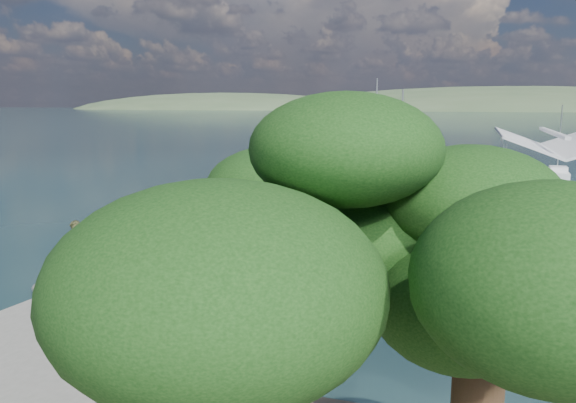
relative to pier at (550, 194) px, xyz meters
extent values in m
plane|color=#19363D|center=(-13.00, -18.77, -1.60)|extent=(1400.00, 1400.00, 0.00)
cube|color=gray|center=(-13.00, -19.77, -1.35)|extent=(10.00, 18.00, 0.50)
cube|color=#ACACA2|center=(0.00, -0.77, -0.60)|extent=(4.00, 44.00, 0.50)
cube|color=#4B5258|center=(-12.00, 3.20, -1.18)|extent=(10.00, 28.19, 2.31)
cube|color=#4B5258|center=(-15.88, 3.44, 0.53)|extent=(2.25, 27.72, 1.20)
cube|color=#4B5258|center=(-8.13, 2.96, 0.53)|extent=(2.25, 27.72, 1.20)
cube|color=#4B5258|center=(-12.85, -10.55, -0.68)|extent=(8.33, 0.88, 2.40)
cube|color=#4B5258|center=(-11.44, 12.43, 1.36)|extent=(5.76, 4.03, 2.77)
cube|color=#2E3134|center=(-11.44, 12.43, 2.93)|extent=(4.80, 3.24, 0.37)
cylinder|color=gray|center=(-12.54, 12.50, 5.06)|extent=(0.15, 0.15, 4.62)
cylinder|color=gray|center=(-10.33, 12.36, 4.59)|extent=(0.15, 0.15, 3.70)
cylinder|color=black|center=(-12.34, -19.93, -0.38)|extent=(0.51, 1.45, 1.45)
cylinder|color=black|center=(-9.78, -19.92, -0.38)|extent=(0.51, 1.45, 1.45)
cylinder|color=black|center=(-12.37, -16.15, -0.38)|extent=(0.51, 1.45, 1.45)
cylinder|color=black|center=(-9.81, -16.13, -0.38)|extent=(0.51, 1.45, 1.45)
cylinder|color=black|center=(-12.38, -13.93, -0.38)|extent=(0.51, 1.45, 1.45)
cylinder|color=black|center=(-9.82, -13.91, -0.38)|extent=(0.51, 1.45, 1.45)
cube|color=black|center=(-11.08, -16.81, -0.21)|extent=(2.51, 8.47, 0.28)
cube|color=black|center=(-11.06, -19.81, 0.96)|extent=(2.80, 2.24, 2.23)
cube|color=black|center=(-11.05, -21.15, 0.40)|extent=(2.57, 1.02, 1.11)
cube|color=black|center=(-11.09, -15.25, 0.18)|extent=(2.82, 5.14, 0.39)
cube|color=black|center=(-11.09, -15.03, 1.79)|extent=(2.70, 4.25, 2.78)
cube|color=#2E3134|center=(-11.05, -21.71, -0.27)|extent=(2.78, 0.30, 0.33)
imported|color=black|center=(-17.30, -20.59, -0.07)|extent=(0.86, 0.67, 2.07)
cube|color=white|center=(3.10, 21.23, -1.34)|extent=(1.84, 5.77, 0.94)
cube|color=white|center=(3.06, 20.19, -0.72)|extent=(1.51, 1.71, 0.62)
cylinder|color=gray|center=(3.10, 21.23, 2.04)|extent=(0.10, 0.10, 6.24)
ellipsoid|color=#10350E|center=(-4.36, -29.77, 3.85)|extent=(5.45, 5.06, 2.33)
ellipsoid|color=#10350E|center=(-7.67, -26.85, 3.85)|extent=(2.72, 2.72, 1.56)
camera|label=1|loc=(-4.57, -36.07, 5.31)|focal=35.00mm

